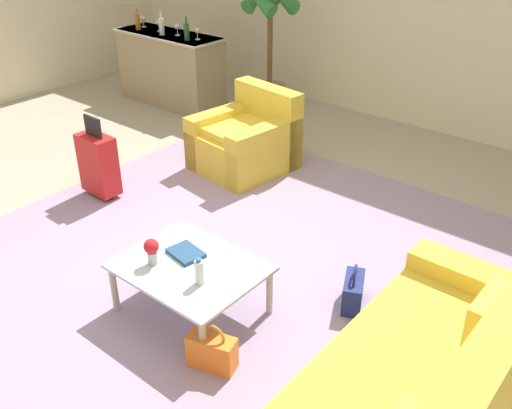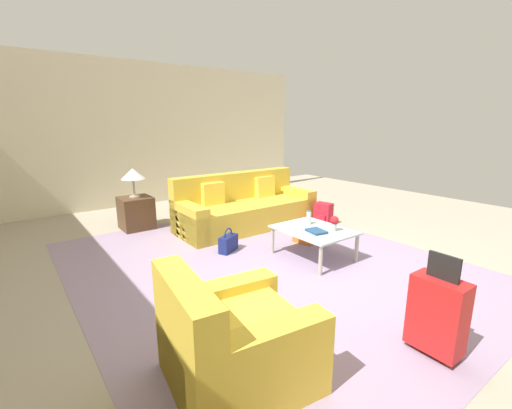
{
  "view_description": "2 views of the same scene",
  "coord_description": "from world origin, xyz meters",
  "px_view_note": "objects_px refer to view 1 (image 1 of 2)",
  "views": [
    {
      "loc": [
        2.88,
        -2.76,
        2.79
      ],
      "look_at": [
        0.97,
        -0.45,
        1.1
      ],
      "focal_mm": 40.0,
      "sensor_mm": 36.0,
      "label": 1
    },
    {
      "loc": [
        -2.67,
        2.78,
        1.82
      ],
      "look_at": [
        0.42,
        0.46,
        0.89
      ],
      "focal_mm": 24.0,
      "sensor_mm": 36.0,
      "label": 2
    }
  ],
  "objects_px": {
    "coffee_table_book": "(186,253)",
    "potted_palm": "(270,53)",
    "flower_vase": "(152,249)",
    "wine_glass_rightmost": "(197,31)",
    "wine_bottle_clear": "(161,26)",
    "suitcase_red": "(98,163)",
    "handbag_orange": "(212,351)",
    "water_bottle": "(199,272)",
    "wine_glass_right_of_centre": "(177,27)",
    "wine_glass_leftmost": "(143,19)",
    "coffee_table": "(190,271)",
    "wine_glass_left_of_centre": "(159,23)",
    "armchair": "(248,142)",
    "wine_bottle_amber": "(138,21)",
    "bar_console": "(171,68)",
    "wine_bottle_green": "(187,31)",
    "handbag_navy": "(353,291)"
  },
  "relations": [
    {
      "from": "bar_console",
      "to": "wine_glass_right_of_centre",
      "type": "xyz_separation_m",
      "value": [
        0.19,
        -0.0,
        0.59
      ]
    },
    {
      "from": "suitcase_red",
      "to": "potted_palm",
      "type": "xyz_separation_m",
      "value": [
        -0.2,
        3.0,
        0.46
      ]
    },
    {
      "from": "coffee_table",
      "to": "flower_vase",
      "type": "distance_m",
      "value": 0.32
    },
    {
      "from": "wine_bottle_clear",
      "to": "suitcase_red",
      "type": "height_order",
      "value": "wine_bottle_clear"
    },
    {
      "from": "wine_bottle_amber",
      "to": "potted_palm",
      "type": "distance_m",
      "value": 1.94
    },
    {
      "from": "wine_glass_leftmost",
      "to": "handbag_orange",
      "type": "bearing_deg",
      "value": -37.19
    },
    {
      "from": "coffee_table",
      "to": "potted_palm",
      "type": "xyz_separation_m",
      "value": [
        -2.2,
        3.7,
        0.45
      ]
    },
    {
      "from": "wine_bottle_amber",
      "to": "wine_bottle_clear",
      "type": "relative_size",
      "value": 1.0
    },
    {
      "from": "water_bottle",
      "to": "wine_glass_right_of_centre",
      "type": "distance_m",
      "value": 4.79
    },
    {
      "from": "armchair",
      "to": "wine_glass_rightmost",
      "type": "relative_size",
      "value": 6.85
    },
    {
      "from": "wine_bottle_green",
      "to": "handbag_navy",
      "type": "height_order",
      "value": "wine_bottle_green"
    },
    {
      "from": "wine_bottle_green",
      "to": "suitcase_red",
      "type": "height_order",
      "value": "wine_bottle_green"
    },
    {
      "from": "coffee_table",
      "to": "coffee_table_book",
      "type": "bearing_deg",
      "value": 146.31
    },
    {
      "from": "armchair",
      "to": "wine_bottle_clear",
      "type": "xyz_separation_m",
      "value": [
        -2.21,
        0.81,
        0.82
      ]
    },
    {
      "from": "water_bottle",
      "to": "flower_vase",
      "type": "bearing_deg",
      "value": -173.21
    },
    {
      "from": "wine_glass_leftmost",
      "to": "handbag_orange",
      "type": "height_order",
      "value": "wine_glass_leftmost"
    },
    {
      "from": "water_bottle",
      "to": "wine_glass_right_of_centre",
      "type": "bearing_deg",
      "value": 137.7
    },
    {
      "from": "armchair",
      "to": "handbag_orange",
      "type": "xyz_separation_m",
      "value": [
        1.79,
        -2.48,
        -0.17
      ]
    },
    {
      "from": "flower_vase",
      "to": "wine_glass_rightmost",
      "type": "distance_m",
      "value": 4.28
    },
    {
      "from": "wine_glass_leftmost",
      "to": "wine_glass_rightmost",
      "type": "height_order",
      "value": "same"
    },
    {
      "from": "coffee_table_book",
      "to": "potted_palm",
      "type": "height_order",
      "value": "potted_palm"
    },
    {
      "from": "water_bottle",
      "to": "handbag_orange",
      "type": "relative_size",
      "value": 0.57
    },
    {
      "from": "armchair",
      "to": "wine_bottle_green",
      "type": "xyz_separation_m",
      "value": [
        -1.72,
        0.81,
        0.82
      ]
    },
    {
      "from": "coffee_table_book",
      "to": "wine_glass_right_of_centre",
      "type": "bearing_deg",
      "value": 146.5
    },
    {
      "from": "coffee_table",
      "to": "wine_glass_left_of_centre",
      "type": "bearing_deg",
      "value": 139.87
    },
    {
      "from": "flower_vase",
      "to": "wine_glass_leftmost",
      "type": "xyz_separation_m",
      "value": [
        -3.84,
        3.29,
        0.57
      ]
    },
    {
      "from": "water_bottle",
      "to": "suitcase_red",
      "type": "xyz_separation_m",
      "value": [
        -2.2,
        0.8,
        -0.15
      ]
    },
    {
      "from": "coffee_table_book",
      "to": "wine_glass_left_of_centre",
      "type": "xyz_separation_m",
      "value": [
        -3.57,
        3.03,
        0.68
      ]
    },
    {
      "from": "water_bottle",
      "to": "potted_palm",
      "type": "relative_size",
      "value": 0.12
    },
    {
      "from": "coffee_table",
      "to": "wine_bottle_amber",
      "type": "distance_m",
      "value": 5.03
    },
    {
      "from": "flower_vase",
      "to": "wine_bottle_green",
      "type": "bearing_deg",
      "value": 131.73
    },
    {
      "from": "armchair",
      "to": "wine_glass_right_of_centre",
      "type": "height_order",
      "value": "wine_glass_right_of_centre"
    },
    {
      "from": "coffee_table",
      "to": "suitcase_red",
      "type": "xyz_separation_m",
      "value": [
        -2.0,
        0.7,
        -0.01
      ]
    },
    {
      "from": "coffee_table",
      "to": "coffee_table_book",
      "type": "xyz_separation_m",
      "value": [
        -0.12,
        0.08,
        0.06
      ]
    },
    {
      "from": "handbag_navy",
      "to": "potted_palm",
      "type": "relative_size",
      "value": 0.21
    },
    {
      "from": "armchair",
      "to": "wine_glass_right_of_centre",
      "type": "xyz_separation_m",
      "value": [
        -2.02,
        0.93,
        0.81
      ]
    },
    {
      "from": "coffee_table",
      "to": "wine_bottle_clear",
      "type": "height_order",
      "value": "wine_bottle_clear"
    },
    {
      "from": "bar_console",
      "to": "wine_bottle_green",
      "type": "relative_size",
      "value": 5.45
    },
    {
      "from": "flower_vase",
      "to": "wine_glass_left_of_centre",
      "type": "relative_size",
      "value": 1.33
    },
    {
      "from": "water_bottle",
      "to": "wine_bottle_amber",
      "type": "xyz_separation_m",
      "value": [
        -4.18,
        3.08,
        0.6
      ]
    },
    {
      "from": "bar_console",
      "to": "coffee_table",
      "type": "bearing_deg",
      "value": -41.53
    },
    {
      "from": "bar_console",
      "to": "handbag_orange",
      "type": "distance_m",
      "value": 5.27
    },
    {
      "from": "armchair",
      "to": "bar_console",
      "type": "distance_m",
      "value": 2.41
    },
    {
      "from": "water_bottle",
      "to": "coffee_table",
      "type": "bearing_deg",
      "value": 153.43
    },
    {
      "from": "handbag_orange",
      "to": "wine_glass_rightmost",
      "type": "bearing_deg",
      "value": 135.2
    },
    {
      "from": "armchair",
      "to": "wine_bottle_clear",
      "type": "height_order",
      "value": "wine_bottle_clear"
    },
    {
      "from": "flower_vase",
      "to": "wine_glass_rightmost",
      "type": "height_order",
      "value": "wine_glass_rightmost"
    },
    {
      "from": "flower_vase",
      "to": "potted_palm",
      "type": "height_order",
      "value": "potted_palm"
    },
    {
      "from": "wine_glass_left_of_centre",
      "to": "wine_glass_right_of_centre",
      "type": "height_order",
      "value": "same"
    },
    {
      "from": "armchair",
      "to": "wine_bottle_clear",
      "type": "bearing_deg",
      "value": 159.75
    }
  ]
}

